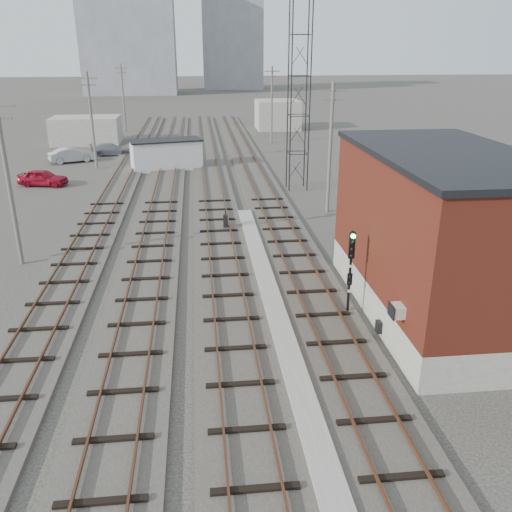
{
  "coord_description": "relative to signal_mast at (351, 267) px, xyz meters",
  "views": [
    {
      "loc": [
        -2.69,
        -8.85,
        11.17
      ],
      "look_at": [
        -0.19,
        14.12,
        2.2
      ],
      "focal_mm": 38.0,
      "sensor_mm": 36.0,
      "label": 1
    }
  ],
  "objects": [
    {
      "name": "apartment_right",
      "position": [
        4.3,
        137.86,
        10.72
      ],
      "size": [
        16.0,
        12.0,
        26.0
      ],
      "primitive_type": "cube",
      "color": "gray",
      "rests_on": "ground"
    },
    {
      "name": "car_silver",
      "position": [
        -19.19,
        36.2,
        -1.54
      ],
      "size": [
        4.77,
        3.3,
        1.49
      ],
      "primitive_type": "imported",
      "rotation": [
        0.0,
        0.0,
        1.99
      ],
      "color": "#A4A7AB",
      "rests_on": "ground"
    },
    {
      "name": "track_right",
      "position": [
        -1.2,
        26.86,
        -2.18
      ],
      "size": [
        3.2,
        90.0,
        0.39
      ],
      "color": "#332D28",
      "rests_on": "ground"
    },
    {
      "name": "utility_pole_left_a",
      "position": [
        -16.2,
        7.86,
        2.51
      ],
      "size": [
        1.8,
        0.24,
        9.0
      ],
      "color": "#595147",
      "rests_on": "ground"
    },
    {
      "name": "car_red",
      "position": [
        -19.56,
        26.15,
        -1.58
      ],
      "size": [
        4.4,
        2.53,
        1.41
      ],
      "primitive_type": "imported",
      "rotation": [
        0.0,
        0.0,
        1.35
      ],
      "color": "maroon",
      "rests_on": "ground"
    },
    {
      "name": "track_mid_left",
      "position": [
        -9.2,
        26.86,
        -2.18
      ],
      "size": [
        3.2,
        90.0,
        0.39
      ],
      "color": "#332D28",
      "rests_on": "ground"
    },
    {
      "name": "site_trailer",
      "position": [
        -9.34,
        31.81,
        -0.85
      ],
      "size": [
        7.26,
        4.41,
        2.85
      ],
      "rotation": [
        0.0,
        0.0,
        0.23
      ],
      "color": "silver",
      "rests_on": "ground"
    },
    {
      "name": "utility_pole_right_a",
      "position": [
        2.8,
        15.86,
        2.51
      ],
      "size": [
        1.8,
        0.24,
        9.0
      ],
      "color": "#595147",
      "rests_on": "ground"
    },
    {
      "name": "ground",
      "position": [
        -3.7,
        47.86,
        -2.28
      ],
      "size": [
        320.0,
        320.0,
        0.0
      ],
      "primitive_type": "plane",
      "color": "#282621",
      "rests_on": "ground"
    },
    {
      "name": "track_left",
      "position": [
        -13.2,
        26.86,
        -2.18
      ],
      "size": [
        3.2,
        90.0,
        0.39
      ],
      "color": "#332D28",
      "rests_on": "ground"
    },
    {
      "name": "signal_mast",
      "position": [
        0.0,
        0.0,
        0.0
      ],
      "size": [
        0.4,
        0.41,
        3.92
      ],
      "color": "gray",
      "rests_on": "ground"
    },
    {
      "name": "platform_curb",
      "position": [
        -3.2,
        1.86,
        -2.15
      ],
      "size": [
        0.9,
        28.0,
        0.26
      ],
      "primitive_type": "cube",
      "color": "gray",
      "rests_on": "ground"
    },
    {
      "name": "shed_right",
      "position": [
        5.3,
        57.86,
        -0.28
      ],
      "size": [
        6.0,
        6.0,
        4.0
      ],
      "primitive_type": "cube",
      "color": "gray",
      "rests_on": "ground"
    },
    {
      "name": "apartment_left",
      "position": [
        -21.7,
        122.86,
        12.72
      ],
      "size": [
        22.0,
        14.0,
        30.0
      ],
      "primitive_type": "cube",
      "color": "gray",
      "rests_on": "ground"
    },
    {
      "name": "switch_stand",
      "position": [
        -4.72,
        12.52,
        -1.72
      ],
      "size": [
        0.31,
        0.31,
        1.2
      ],
      "rotation": [
        0.0,
        0.0,
        -0.14
      ],
      "color": "black",
      "rests_on": "ground"
    },
    {
      "name": "utility_pole_right_b",
      "position": [
        2.8,
        45.86,
        2.51
      ],
      "size": [
        1.8,
        0.24,
        9.0
      ],
      "color": "#595147",
      "rests_on": "ground"
    },
    {
      "name": "lattice_tower",
      "position": [
        1.8,
        22.86,
        5.22
      ],
      "size": [
        1.6,
        1.6,
        15.0
      ],
      "color": "black",
      "rests_on": "ground"
    },
    {
      "name": "shed_left",
      "position": [
        -19.7,
        47.86,
        -0.68
      ],
      "size": [
        8.0,
        5.0,
        3.2
      ],
      "primitive_type": "cube",
      "color": "gray",
      "rests_on": "ground"
    },
    {
      "name": "track_mid_right",
      "position": [
        -5.2,
        26.86,
        -2.18
      ],
      "size": [
        3.2,
        90.0,
        0.39
      ],
      "color": "#332D28",
      "rests_on": "ground"
    },
    {
      "name": "utility_pole_left_c",
      "position": [
        -16.2,
        57.86,
        2.51
      ],
      "size": [
        1.8,
        0.24,
        9.0
      ],
      "color": "#595147",
      "rests_on": "ground"
    },
    {
      "name": "car_grey",
      "position": [
        -15.74,
        39.68,
        -1.64
      ],
      "size": [
        4.62,
        2.38,
        1.28
      ],
      "primitive_type": "imported",
      "rotation": [
        0.0,
        0.0,
        1.71
      ],
      "color": "gray",
      "rests_on": "ground"
    },
    {
      "name": "brick_building",
      "position": [
        3.8,
        -0.14,
        1.35
      ],
      "size": [
        6.54,
        12.2,
        7.22
      ],
      "color": "gray",
      "rests_on": "ground"
    },
    {
      "name": "utility_pole_left_b",
      "position": [
        -16.2,
        32.86,
        2.51
      ],
      "size": [
        1.8,
        0.24,
        9.0
      ],
      "color": "#595147",
      "rests_on": "ground"
    }
  ]
}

